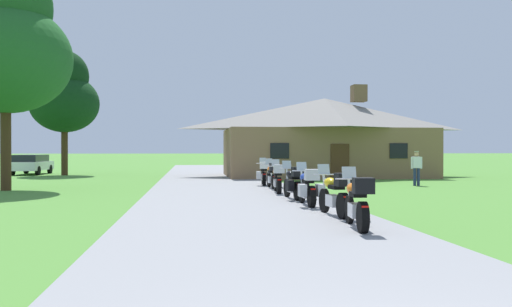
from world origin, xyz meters
name	(u,v)px	position (x,y,z in m)	size (l,w,h in m)	color
ground_plane	(226,191)	(0.00, 20.00, 0.00)	(500.00, 500.00, 0.00)	#4C8433
asphalt_driveway	(229,194)	(0.00, 18.00, 0.03)	(6.40, 80.00, 0.06)	gray
motorcycle_orange_nearest_to_camera	(357,203)	(2.04, 8.17, 0.62)	(0.70, 2.08, 1.30)	black
motorcycle_yellow_second_in_row	(335,194)	(2.17, 10.40, 0.62)	(0.66, 2.08, 1.30)	black
motorcycle_blue_third_in_row	(308,188)	(2.03, 12.95, 0.61)	(0.72, 2.08, 1.30)	black
motorcycle_black_fourth_in_row	(294,183)	(2.02, 15.13, 0.61)	(0.80, 2.08, 1.30)	black
motorcycle_orange_fifth_in_row	(278,179)	(1.90, 17.94, 0.62)	(0.66, 2.08, 1.30)	black
motorcycle_orange_sixth_in_row	(272,176)	(2.06, 20.47, 0.62)	(0.66, 2.08, 1.30)	black
motorcycle_yellow_farthest_in_row	(264,174)	(1.98, 22.65, 0.61)	(0.82, 2.08, 1.30)	black
stone_lodge	(325,136)	(7.18, 31.54, 2.63)	(13.51, 7.74, 6.00)	brown
bystander_white_shirt_near_lodge	(417,166)	(9.42, 22.21, 0.95)	(0.55, 0.26, 1.69)	navy
tree_left_near	(5,43)	(-9.37, 21.37, 6.33)	(5.56, 5.56, 9.99)	#422D19
tree_left_far	(64,95)	(-10.12, 35.61, 5.49)	(4.69, 4.69, 8.58)	#422D19
parked_white_suv_far_left	(32,164)	(-12.75, 37.18, 0.78)	(2.01, 4.65, 1.40)	silver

